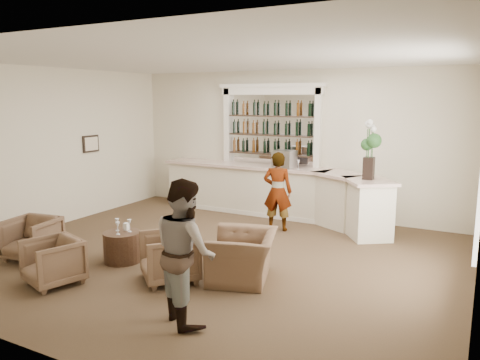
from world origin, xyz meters
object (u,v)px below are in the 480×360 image
Objects in this scene: sommelier at (278,191)px; armchair_left at (32,238)px; bar_counter at (276,192)px; guest at (185,251)px; armchair_right at (169,257)px; espresso_machine at (285,159)px; armchair_far at (243,256)px; cocktail_table at (122,247)px; flower_vase at (370,146)px; armchair_center at (53,262)px.

sommelier is 4.63m from armchair_left.
bar_counter is at bearing -76.85° from sommelier.
guest is 1.40m from armchair_right.
espresso_machine is (0.07, 4.18, 0.97)m from armchair_right.
guest is at bearing -74.73° from espresso_machine.
armchair_right is 0.73× the size of armchair_far.
armchair_right is at bearing -85.27° from espresso_machine.
bar_counter is 1.11m from sommelier.
bar_counter is 12.62× the size of espresso_machine.
sommelier is at bearing -69.22° from espresso_machine.
armchair_left is 5.33m from espresso_machine.
cocktail_table is 0.79× the size of armchair_left.
bar_counter is 2.56m from flower_vase.
armchair_far is at bearing 73.19° from armchair_right.
flower_vase is (1.72, 0.38, 0.97)m from sommelier.
armchair_center reaches higher than cocktail_table.
armchair_center is 1.68m from armchair_right.
sommelier is 3.27m from armchair_right.
flower_vase is at bearing 45.64° from cocktail_table.
cocktail_table is 0.83× the size of armchair_center.
espresso_machine is at bearing 72.01° from cocktail_table.
armchair_center is (-2.34, 0.01, -0.54)m from guest.
flower_vase is at bearing 102.49° from armchair_right.
guest is at bearing -2.51° from armchair_right.
cocktail_table is (-1.05, -3.90, -0.32)m from bar_counter.
cocktail_table is 0.54× the size of flower_vase.
armchair_center is at bearing -104.03° from bar_counter.
armchair_far is (1.07, -3.64, -0.22)m from bar_counter.
bar_counter reaches higher than cocktail_table.
armchair_right is at bearing -9.62° from guest.
armchair_far is 3.54m from flower_vase.
armchair_far is (2.34, 1.47, 0.02)m from armchair_center.
armchair_center is at bearing 54.81° from sommelier.
armchair_far reaches higher than armchair_left.
armchair_right is at bearing -77.03° from armchair_far.
guest is 3.63m from armchair_left.
armchair_right is at bearing -88.15° from bar_counter.
cocktail_table is at bearing 50.27° from sommelier.
espresso_machine is (-0.86, 5.10, 0.46)m from guest.
armchair_center is at bearing -127.47° from flower_vase.
bar_counter is 3.80m from armchair_far.
armchair_center is (1.20, -0.59, -0.02)m from armchair_left.
armchair_left is at bearing 171.78° from armchair_center.
guest is 2.36× the size of armchair_center.
flower_vase reaches higher than bar_counter.
sommelier reaches higher than cocktail_table.
sommelier is at bearing 126.24° from armchair_right.
espresso_machine is (2.69, 4.50, 0.99)m from armchair_left.
guest reaches higher than cocktail_table.
bar_counter reaches higher than armchair_center.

